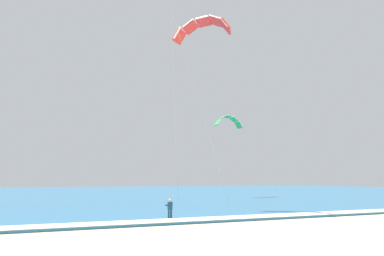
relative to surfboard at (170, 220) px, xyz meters
name	(u,v)px	position (x,y,z in m)	size (l,w,h in m)	color
sea	(118,192)	(5.78, 57.41, 0.07)	(200.00, 120.00, 0.20)	teal
surf_foam	(245,217)	(5.78, -1.59, 0.19)	(200.00, 2.09, 0.04)	white
surfboard	(170,220)	(0.00, 0.00, 0.00)	(0.55, 1.43, 0.09)	white
kitesurfer	(170,208)	(0.00, 0.02, 0.91)	(0.55, 0.54, 1.69)	#143347
kite_primary	(202,27)	(4.60, 3.99, 18.50)	(6.80, 6.09, 18.36)	red
kite_distant	(228,120)	(19.04, 25.87, 13.34)	(5.89, 2.52, 2.08)	green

